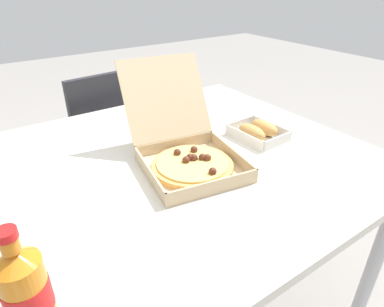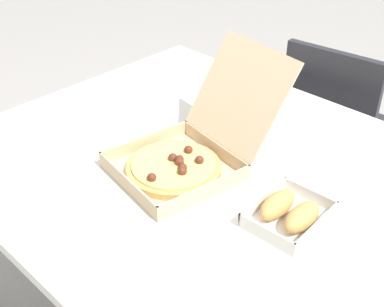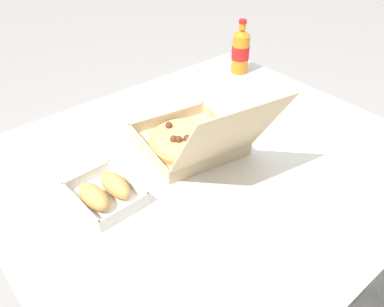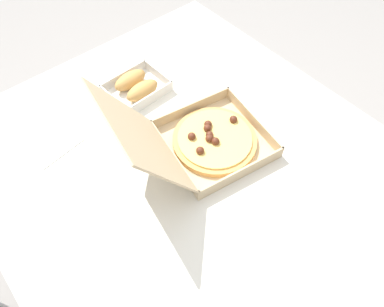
{
  "view_description": "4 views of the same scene",
  "coord_description": "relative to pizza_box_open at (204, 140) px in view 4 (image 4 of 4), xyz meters",
  "views": [
    {
      "loc": [
        -0.49,
        -0.82,
        1.25
      ],
      "look_at": [
        0.02,
        -0.07,
        0.75
      ],
      "focal_mm": 31.04,
      "sensor_mm": 36.0,
      "label": 1
    },
    {
      "loc": [
        0.79,
        -0.84,
        1.49
      ],
      "look_at": [
        -0.0,
        -0.02,
        0.73
      ],
      "focal_mm": 47.14,
      "sensor_mm": 36.0,
      "label": 2
    },
    {
      "loc": [
        0.65,
        0.69,
        1.43
      ],
      "look_at": [
        0.05,
        -0.02,
        0.74
      ],
      "focal_mm": 36.39,
      "sensor_mm": 36.0,
      "label": 3
    },
    {
      "loc": [
        -0.44,
        0.37,
        1.55
      ],
      "look_at": [
        0.01,
        -0.01,
        0.73
      ],
      "focal_mm": 32.75,
      "sensor_mm": 36.0,
      "label": 4
    }
  ],
  "objects": [
    {
      "name": "ground_plane",
      "position": [
        -0.01,
        0.06,
        -0.75
      ],
      "size": [
        10.0,
        10.0,
        0.0
      ],
      "primitive_type": "plane",
      "color": "gray"
    },
    {
      "name": "paper_menu",
      "position": [
        0.35,
        0.35,
        -0.04
      ],
      "size": [
        0.23,
        0.18,
        0.0
      ],
      "primitive_type": "cube",
      "rotation": [
        0.0,
        0.0,
        0.15
      ],
      "color": "white",
      "rests_on": "dining_table"
    },
    {
      "name": "bread_side_box",
      "position": [
        0.32,
        0.01,
        -0.02
      ],
      "size": [
        0.16,
        0.2,
        0.06
      ],
      "color": "white",
      "rests_on": "dining_table"
    },
    {
      "name": "dining_table",
      "position": [
        -0.01,
        0.06,
        -0.11
      ],
      "size": [
        1.25,
        1.1,
        0.71
      ],
      "color": "silver",
      "rests_on": "ground_plane"
    },
    {
      "name": "pizza_box_open",
      "position": [
        0.0,
        0.0,
        0.0
      ],
      "size": [
        0.35,
        0.48,
        0.29
      ],
      "color": "tan",
      "rests_on": "dining_table"
    }
  ]
}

